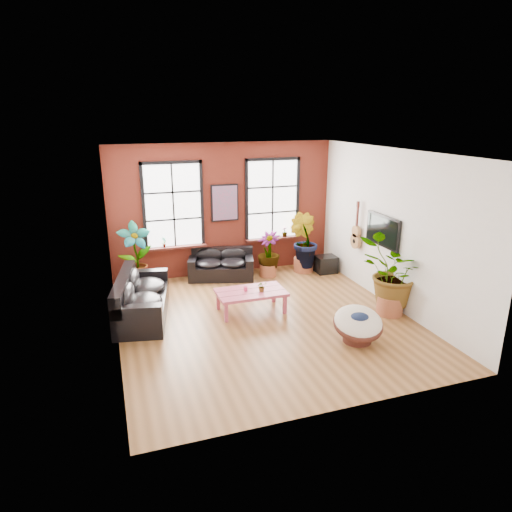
{
  "coord_description": "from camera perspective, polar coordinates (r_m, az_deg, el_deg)",
  "views": [
    {
      "loc": [
        -3.0,
        -8.33,
        4.21
      ],
      "look_at": [
        0.0,
        0.6,
        1.25
      ],
      "focal_mm": 32.0,
      "sensor_mm": 36.0,
      "label": 1
    }
  ],
  "objects": [
    {
      "name": "pot_back_right",
      "position": [
        12.72,
        5.94,
        -1.06
      ],
      "size": [
        0.66,
        0.66,
        0.39
      ],
      "rotation": [
        0.0,
        0.0,
        0.27
      ],
      "color": "#9B4F32",
      "rests_on": "ground"
    },
    {
      "name": "sofa_left",
      "position": [
        10.11,
        -14.35,
        -5.16
      ],
      "size": [
        1.4,
        2.47,
        0.92
      ],
      "rotation": [
        0.0,
        0.0,
        1.38
      ],
      "color": "black",
      "rests_on": "ground"
    },
    {
      "name": "sill_plant_right",
      "position": [
        12.79,
        3.61,
        3.03
      ],
      "size": [
        0.19,
        0.19,
        0.27
      ],
      "primitive_type": "imported",
      "rotation": [
        0.0,
        0.0,
        3.49
      ],
      "color": "#203A0F",
      "rests_on": "room"
    },
    {
      "name": "room",
      "position": [
        9.32,
        0.89,
        2.12
      ],
      "size": [
        6.04,
        6.54,
        3.54
      ],
      "color": "brown",
      "rests_on": "ground"
    },
    {
      "name": "pot_right_wall",
      "position": [
        10.43,
        16.38,
        -5.87
      ],
      "size": [
        0.71,
        0.71,
        0.42
      ],
      "rotation": [
        0.0,
        0.0,
        0.28
      ],
      "color": "#9B4F32",
      "rests_on": "ground"
    },
    {
      "name": "floor_plant_mid",
      "position": [
        12.18,
        1.6,
        0.55
      ],
      "size": [
        0.84,
        0.84,
        1.06
      ],
      "primitive_type": "imported",
      "rotation": [
        0.0,
        0.0,
        5.43
      ],
      "color": "#203A0F",
      "rests_on": "ground"
    },
    {
      "name": "tv_wall_unit",
      "position": [
        11.05,
        14.6,
        2.89
      ],
      "size": [
        0.13,
        1.86,
        1.2
      ],
      "color": "black",
      "rests_on": "room"
    },
    {
      "name": "floor_plant_back_left",
      "position": [
        11.54,
        -14.8,
        0.33
      ],
      "size": [
        0.9,
        0.69,
        1.56
      ],
      "primitive_type": "imported",
      "rotation": [
        0.0,
        0.0,
        0.18
      ],
      "color": "#203A0F",
      "rests_on": "ground"
    },
    {
      "name": "papasan_chair",
      "position": [
        9.0,
        12.64,
        -8.3
      ],
      "size": [
        1.15,
        1.15,
        0.71
      ],
      "rotation": [
        0.0,
        0.0,
        -0.24
      ],
      "color": "#50251C",
      "rests_on": "ground"
    },
    {
      "name": "floor_plant_right_wall",
      "position": [
        10.21,
        16.76,
        -2.07
      ],
      "size": [
        1.61,
        1.47,
        1.54
      ],
      "primitive_type": "imported",
      "rotation": [
        0.0,
        0.0,
        3.35
      ],
      "color": "#203A0F",
      "rests_on": "ground"
    },
    {
      "name": "table_plant",
      "position": [
        9.96,
        0.73,
        -3.81
      ],
      "size": [
        0.21,
        0.19,
        0.23
      ],
      "primitive_type": "imported",
      "rotation": [
        0.0,
        0.0,
        0.02
      ],
      "color": "#203A0F",
      "rests_on": "coffee_table"
    },
    {
      "name": "coffee_table",
      "position": [
        10.04,
        -0.63,
        -4.69
      ],
      "size": [
        1.5,
        0.86,
        0.58
      ],
      "rotation": [
        0.0,
        0.0,
        0.0
      ],
      "color": "#AE3E59",
      "rests_on": "ground"
    },
    {
      "name": "poster",
      "position": [
        12.11,
        -3.92,
        6.65
      ],
      "size": [
        0.74,
        0.06,
        0.98
      ],
      "color": "black",
      "rests_on": "room"
    },
    {
      "name": "sill_plant_left",
      "position": [
        11.97,
        -11.43,
        1.71
      ],
      "size": [
        0.17,
        0.17,
        0.27
      ],
      "primitive_type": "imported",
      "rotation": [
        0.0,
        0.0,
        0.79
      ],
      "color": "#203A0F",
      "rests_on": "room"
    },
    {
      "name": "pot_mid",
      "position": [
        12.3,
        1.49,
        -1.77
      ],
      "size": [
        0.6,
        0.6,
        0.33
      ],
      "rotation": [
        0.0,
        0.0,
        -0.42
      ],
      "color": "#9B4F32",
      "rests_on": "ground"
    },
    {
      "name": "media_box",
      "position": [
        12.7,
        8.73,
        -1.02
      ],
      "size": [
        0.56,
        0.47,
        0.46
      ],
      "rotation": [
        0.0,
        0.0,
        -0.02
      ],
      "color": "black",
      "rests_on": "ground"
    },
    {
      "name": "sofa_back",
      "position": [
        12.16,
        -4.38,
        -1.11
      ],
      "size": [
        1.85,
        1.26,
        0.78
      ],
      "rotation": [
        0.0,
        0.0,
        -0.28
      ],
      "color": "black",
      "rests_on": "ground"
    },
    {
      "name": "floor_plant_back_right",
      "position": [
        12.51,
        5.93,
        1.93
      ],
      "size": [
        0.96,
        1.02,
        1.47
      ],
      "primitive_type": "imported",
      "rotation": [
        0.0,
        0.0,
        2.08
      ],
      "color": "#203A0F",
      "rests_on": "ground"
    },
    {
      "name": "pot_back_left",
      "position": [
        11.8,
        -14.63,
        -3.12
      ],
      "size": [
        0.57,
        0.57,
        0.36
      ],
      "rotation": [
        0.0,
        0.0,
        -0.18
      ],
      "color": "#9B4F32",
      "rests_on": "ground"
    }
  ]
}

